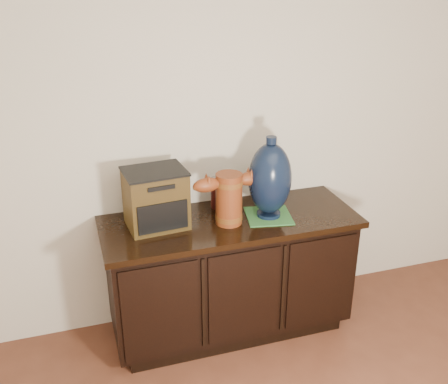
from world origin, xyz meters
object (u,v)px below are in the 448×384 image
object	(u,v)px
lamp_base	(270,179)
spray_can	(216,193)
sideboard	(230,274)
terracotta_vessel	(229,196)
tv_radio	(156,199)

from	to	relation	value
lamp_base	spray_can	bearing A→B (deg)	140.36
sideboard	spray_can	size ratio (longest dim) A/B	7.68
terracotta_vessel	spray_can	size ratio (longest dim) A/B	2.17
lamp_base	spray_can	distance (m)	0.35
tv_radio	spray_can	xyz separation A→B (m)	(0.38, 0.12, -0.07)
terracotta_vessel	tv_radio	world-z (taller)	tv_radio
lamp_base	spray_can	xyz separation A→B (m)	(-0.25, 0.21, -0.14)
tv_radio	lamp_base	size ratio (longest dim) A/B	0.74
terracotta_vessel	tv_radio	xyz separation A→B (m)	(-0.39, 0.09, -0.00)
spray_can	tv_radio	bearing A→B (deg)	-162.16
sideboard	lamp_base	bearing A→B (deg)	-9.06
lamp_base	terracotta_vessel	bearing A→B (deg)	-178.62
terracotta_vessel	sideboard	bearing A→B (deg)	58.01
terracotta_vessel	tv_radio	bearing A→B (deg)	163.07
sideboard	tv_radio	distance (m)	0.67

